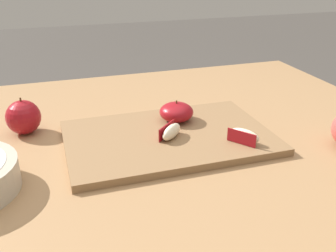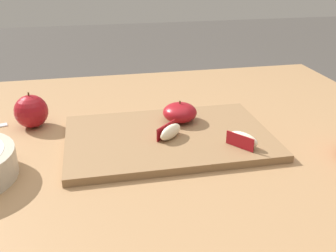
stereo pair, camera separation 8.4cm
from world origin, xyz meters
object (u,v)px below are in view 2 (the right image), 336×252
cutting_board (168,138)px  apple_wedge_back (170,132)px  whole_apple_red_delicious (31,111)px  apple_wedge_left (243,139)px  apple_half_skin_up (180,112)px

cutting_board → apple_wedge_back: 0.03m
apple_wedge_back → whole_apple_red_delicious: (-0.30, 0.16, 0.01)m
cutting_board → whole_apple_red_delicious: (-0.30, 0.14, 0.03)m
apple_wedge_left → apple_wedge_back: bearing=154.3°
cutting_board → apple_wedge_left: (0.14, -0.09, 0.02)m
apple_wedge_back → cutting_board: bearing=92.0°
apple_half_skin_up → whole_apple_red_delicious: size_ratio=0.92×
cutting_board → apple_half_skin_up: (0.04, 0.07, 0.03)m
apple_wedge_left → whole_apple_red_delicious: bearing=152.7°
cutting_board → apple_wedge_left: 0.17m
apple_half_skin_up → apple_wedge_left: size_ratio=1.18×
cutting_board → apple_wedge_left: apple_wedge_left is taller
cutting_board → apple_wedge_left: size_ratio=6.57×
apple_wedge_back → apple_half_skin_up: bearing=64.1°
cutting_board → apple_wedge_back: (0.00, -0.02, 0.02)m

